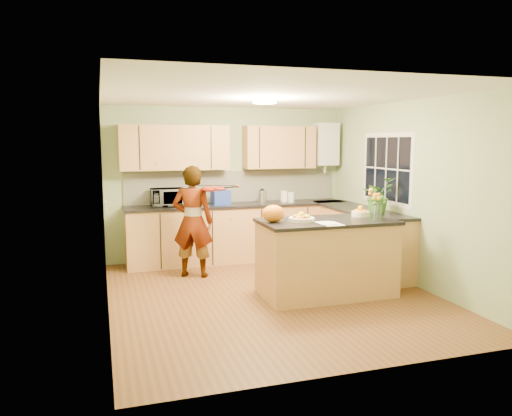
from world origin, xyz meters
name	(u,v)px	position (x,y,z in m)	size (l,w,h in m)	color
floor	(272,295)	(0.00, 0.00, 0.00)	(4.50, 4.50, 0.00)	brown
ceiling	(272,96)	(0.00, 0.00, 2.50)	(4.00, 4.50, 0.02)	white
wall_back	(228,183)	(0.00, 2.25, 1.25)	(4.00, 0.02, 2.50)	#8DA475
wall_front	(363,228)	(0.00, -2.25, 1.25)	(4.00, 0.02, 2.50)	#8DA475
wall_left	(104,204)	(-2.00, 0.00, 1.25)	(0.02, 4.50, 2.50)	#8DA475
wall_right	(410,193)	(2.00, 0.00, 1.25)	(0.02, 4.50, 2.50)	#8DA475
back_counter	(238,232)	(0.10, 1.95, 0.47)	(3.64, 0.62, 0.94)	#AB7644
right_counter	(358,239)	(1.70, 0.85, 0.47)	(0.62, 2.24, 0.94)	#AB7644
splashback	(234,186)	(0.10, 2.23, 1.20)	(3.60, 0.02, 0.52)	white
upper_cabinets	(219,148)	(-0.18, 2.08, 1.85)	(3.20, 0.34, 0.70)	#AB7644
boiler	(325,144)	(1.70, 2.09, 1.90)	(0.40, 0.30, 0.86)	silver
window_right	(387,169)	(1.99, 0.60, 1.55)	(0.01, 1.30, 1.05)	silver
light_switch	(106,206)	(-1.99, -0.60, 1.30)	(0.02, 0.09, 0.09)	silver
ceiling_lamp	(265,101)	(0.00, 0.30, 2.46)	(0.30, 0.30, 0.07)	#FFEABF
peninsula_island	(327,258)	(0.67, -0.20, 0.49)	(1.69, 0.87, 0.97)	#AB7644
fruit_dish	(301,218)	(0.32, -0.20, 1.02)	(0.32, 0.32, 0.11)	#FAEBC8
orange_bowl	(360,212)	(1.22, -0.05, 1.03)	(0.23, 0.23, 0.13)	#FAEBC8
flower_vase	(378,197)	(1.27, -0.38, 1.26)	(0.23, 0.23, 0.43)	silver
orange_bag	(273,213)	(-0.03, -0.15, 1.08)	(0.28, 0.24, 0.21)	orange
papers	(331,224)	(0.57, -0.50, 0.98)	(0.23, 0.32, 0.01)	white
violinist	(193,221)	(-0.79, 1.19, 0.81)	(0.59, 0.39, 1.61)	#DCA186
violin	(209,189)	(-0.59, 0.97, 1.29)	(0.58, 0.23, 0.12)	#4A0804
microwave	(168,197)	(-1.04, 1.99, 1.08)	(0.50, 0.34, 0.28)	silver
blue_box	(221,198)	(-0.20, 1.92, 1.05)	(0.28, 0.21, 0.22)	#203696
kettle	(262,196)	(0.51, 1.95, 1.05)	(0.15, 0.15, 0.28)	#BABABF
jar_cream	(284,196)	(0.91, 1.96, 1.03)	(0.12, 0.12, 0.18)	#FAEBC8
jar_white	(291,197)	(1.00, 1.88, 1.02)	(0.11, 0.11, 0.17)	silver
potted_plant	(378,195)	(1.70, 0.33, 1.20)	(0.46, 0.40, 0.51)	#386E24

